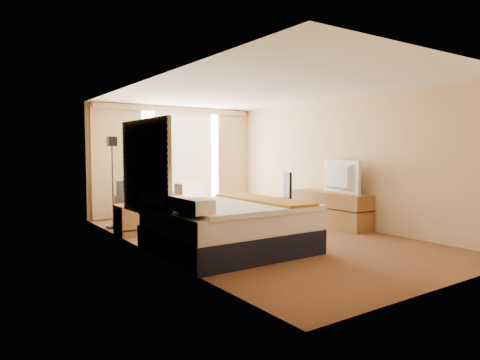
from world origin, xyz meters
TOP-DOWN VIEW (x-y plane):
  - floor at (0.00, 0.00)m, footprint 4.20×7.00m
  - ceiling at (0.00, 0.00)m, footprint 4.20×7.00m
  - wall_back at (0.00, 3.50)m, footprint 4.20×0.02m
  - wall_front at (0.00, -3.50)m, footprint 4.20×0.02m
  - wall_left at (-2.10, 0.00)m, footprint 0.02×7.00m
  - wall_right at (2.10, 0.00)m, footprint 0.02×7.00m
  - headboard at (-2.06, 0.20)m, footprint 0.06×1.85m
  - nightstand_left at (-1.87, -1.05)m, footprint 0.45×0.52m
  - nightstand_right at (-1.87, 1.45)m, footprint 0.45×0.52m
  - media_dresser at (1.83, 0.00)m, footprint 0.50×1.80m
  - window at (0.25, 3.47)m, footprint 2.30×0.02m
  - curtains at (-0.00, 3.39)m, footprint 4.12×0.19m
  - bed at (-1.06, -0.65)m, footprint 2.19×2.00m
  - loveseat at (-0.96, 2.56)m, footprint 1.64×1.24m
  - floor_lamp at (-1.90, 2.30)m, footprint 0.23×0.23m
  - desk_chair at (1.02, 0.60)m, footprint 0.56×0.55m
  - lamp_left at (-1.84, -0.98)m, footprint 0.28×0.28m
  - lamp_right at (-1.82, 1.45)m, footprint 0.27×0.27m
  - tissue_box at (-1.86, -0.89)m, footprint 0.12×0.12m
  - telephone at (-1.86, 1.38)m, footprint 0.22×0.18m
  - television at (1.78, -0.20)m, footprint 0.38×1.14m

SIDE VIEW (x-z plane):
  - floor at x=0.00m, z-range -0.01..0.01m
  - nightstand_left at x=-1.87m, z-range 0.00..0.55m
  - nightstand_right at x=-1.87m, z-range 0.00..0.55m
  - loveseat at x=-0.96m, z-range -0.15..0.75m
  - media_dresser at x=1.83m, z-range 0.00..0.70m
  - bed at x=-1.06m, z-range -0.14..0.92m
  - desk_chair at x=1.02m, z-range -0.06..1.05m
  - telephone at x=-1.86m, z-range 0.55..0.63m
  - tissue_box at x=-1.86m, z-range 0.55..0.65m
  - lamp_right at x=-1.82m, z-range 0.71..1.28m
  - lamp_left at x=-1.84m, z-range 0.71..1.30m
  - television at x=1.78m, z-range 0.70..1.35m
  - headboard at x=-2.06m, z-range 0.53..2.03m
  - floor_lamp at x=-1.90m, z-range 0.38..2.19m
  - wall_back at x=0.00m, z-range 0.00..2.60m
  - wall_front at x=0.00m, z-range 0.00..2.60m
  - wall_left at x=-2.10m, z-range 0.00..2.60m
  - wall_right at x=2.10m, z-range 0.00..2.60m
  - window at x=0.25m, z-range 0.17..2.47m
  - curtains at x=0.00m, z-range 0.13..2.69m
  - ceiling at x=0.00m, z-range 2.59..2.61m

